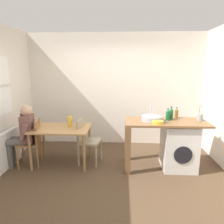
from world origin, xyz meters
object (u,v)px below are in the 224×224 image
object	(u,v)px
chair_opposite	(86,138)
bottle_clear_small	(176,113)
bottle_squat_brown	(171,114)
vase	(70,121)
washing_machine	(179,146)
bottle_tall_green	(168,115)
seated_person	(23,132)
utensil_crock	(200,117)
dining_table	(61,132)
mixing_bowl	(158,122)
chair_person_seat	(33,140)

from	to	relation	value
chair_opposite	bottle_clear_small	size ratio (longest dim) A/B	4.37
bottle_squat_brown	vase	distance (m)	1.97
bottle_squat_brown	washing_machine	bearing A→B (deg)	-43.22
bottle_tall_green	bottle_squat_brown	world-z (taller)	bottle_squat_brown
seated_person	bottle_tall_green	world-z (taller)	seated_person
bottle_squat_brown	utensil_crock	size ratio (longest dim) A/B	0.82
dining_table	bottle_clear_small	xyz separation A→B (m)	(2.25, 0.20, 0.37)
mixing_bowl	vase	world-z (taller)	mixing_bowl
washing_machine	mixing_bowl	size ratio (longest dim) A/B	4.34
seated_person	vase	world-z (taller)	seated_person
seated_person	bottle_clear_small	world-z (taller)	seated_person
vase	seated_person	bearing A→B (deg)	-165.77
washing_machine	vase	world-z (taller)	vase
dining_table	chair_person_seat	bearing A→B (deg)	-171.11
seated_person	utensil_crock	world-z (taller)	utensil_crock
dining_table	mixing_bowl	world-z (taller)	mixing_bowl
dining_table	utensil_crock	distance (m)	2.65
bottle_squat_brown	bottle_clear_small	xyz separation A→B (m)	(0.14, 0.14, -0.02)
chair_opposite	bottle_squat_brown	xyz separation A→B (m)	(1.64, 0.00, 0.52)
dining_table	washing_machine	world-z (taller)	washing_machine
washing_machine	mixing_bowl	xyz separation A→B (m)	(-0.45, -0.20, 0.52)
chair_person_seat	vase	world-z (taller)	vase
utensil_crock	vase	size ratio (longest dim) A/B	1.45
chair_opposite	utensil_crock	distance (m)	2.20
seated_person	mixing_bowl	bearing A→B (deg)	-104.69
bottle_tall_green	vase	xyz separation A→B (m)	(-1.88, 0.12, -0.18)
chair_person_seat	vase	distance (m)	0.80
washing_machine	vase	bearing A→B (deg)	175.33
seated_person	washing_machine	world-z (taller)	seated_person
vase	bottle_squat_brown	bearing A→B (deg)	-1.08
mixing_bowl	vase	size ratio (longest dim) A/B	0.96
bottle_squat_brown	mixing_bowl	size ratio (longest dim) A/B	1.25
bottle_tall_green	vase	bearing A→B (deg)	176.40
chair_person_seat	chair_opposite	size ratio (longest dim) A/B	1.00
chair_opposite	vase	bearing A→B (deg)	-87.51
mixing_bowl	washing_machine	bearing A→B (deg)	23.80
dining_table	vase	bearing A→B (deg)	33.69
chair_person_seat	chair_opposite	xyz separation A→B (m)	(1.02, 0.15, 0.00)
bottle_squat_brown	vase	world-z (taller)	bottle_squat_brown
mixing_bowl	utensil_crock	world-z (taller)	utensil_crock
dining_table	vase	xyz separation A→B (m)	(0.15, 0.10, 0.20)
chair_opposite	utensil_crock	size ratio (longest dim) A/B	3.00
bottle_squat_brown	vase	size ratio (longest dim) A/B	1.19
washing_machine	utensil_crock	size ratio (longest dim) A/B	2.87
chair_person_seat	seated_person	distance (m)	0.23
bottle_clear_small	utensil_crock	world-z (taller)	utensil_crock
dining_table	washing_machine	bearing A→B (deg)	-1.83
dining_table	seated_person	bearing A→B (deg)	-170.59
washing_machine	utensil_crock	world-z (taller)	utensil_crock
bottle_tall_green	mixing_bowl	distance (m)	0.35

